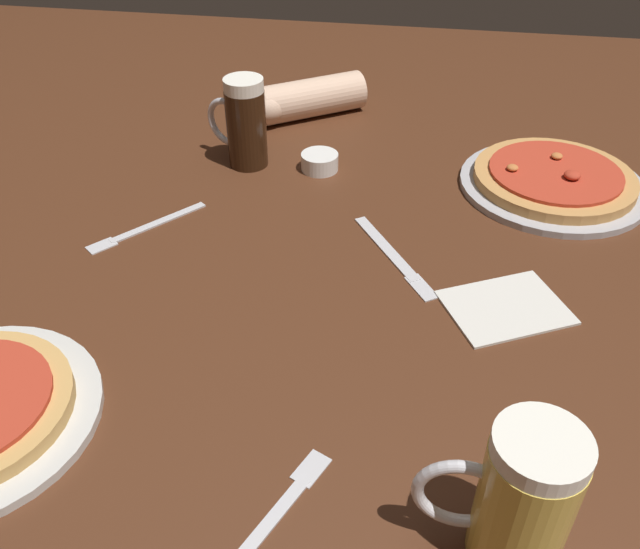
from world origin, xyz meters
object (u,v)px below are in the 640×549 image
Objects in this scene: pizza_plate_far at (554,180)px; napkin_folded at (506,306)px; fork_left at (262,527)px; ramekin_sauce at (320,162)px; beer_mug_amber at (520,499)px; diner_arm at (297,100)px; fork_spare at (145,227)px; beer_mug_dark at (244,123)px; knife_right at (394,256)px.

pizza_plate_far is 2.02× the size of napkin_folded.
pizza_plate_far is at bearing 64.31° from fork_left.
beer_mug_amber is at bearing -67.01° from ramekin_sauce.
pizza_plate_far is 0.54m from diner_arm.
pizza_plate_far is 0.70m from fork_spare.
diner_arm is (-0.15, 0.94, 0.04)m from fork_left.
diner_arm is at bearing 112.61° from beer_mug_amber.
beer_mug_amber is at bearing -58.29° from beer_mug_dark.
diner_arm is at bearing 75.08° from beer_mug_dark.
diner_arm is at bearing 156.99° from pizza_plate_far.
fork_left is at bearing -57.52° from fork_spare.
ramekin_sauce is 0.39× the size of fork_spare.
fork_left is at bearing -175.41° from beer_mug_amber.
beer_mug_dark is at bearing 142.63° from napkin_folded.
fork_left is at bearing -74.38° from beer_mug_dark.
diner_arm is (0.06, 0.21, -0.04)m from beer_mug_dark.
napkin_folded is 0.19m from knife_right.
beer_mug_dark is at bearing -104.92° from diner_arm.
fork_spare is at bearing -135.47° from ramekin_sauce.
napkin_folded is (0.46, -0.35, -0.08)m from beer_mug_dark.
fork_left is (0.20, -0.73, -0.08)m from beer_mug_dark.
beer_mug_dark reaches higher than diner_arm.
knife_right is 0.52m from diner_arm.
beer_mug_dark is 0.15m from ramekin_sauce.
fork_left is at bearing -115.69° from pizza_plate_far.
knife_right and fork_spare have the same top height.
pizza_plate_far is 1.26× the size of diner_arm.
knife_right is (-0.16, 0.09, -0.00)m from napkin_folded.
knife_right is at bearing -62.71° from diner_arm.
ramekin_sauce is at bearing -179.99° from pizza_plate_far.
ramekin_sauce reaches higher than fork_left.
beer_mug_dark is 0.77× the size of fork_left.
beer_mug_dark reaches higher than pizza_plate_far.
knife_right is (0.16, -0.25, -0.01)m from ramekin_sauce.
fork_left is at bearing -81.03° from diner_arm.
beer_mug_amber is at bearing 4.59° from fork_left.
fork_spare is at bearing 139.35° from beer_mug_amber.
pizza_plate_far is 0.72m from beer_mug_amber.
fork_spare is (-0.56, 0.11, -0.00)m from napkin_folded.
napkin_folded reaches higher than knife_right.
fork_left is 0.48m from knife_right.
ramekin_sauce is at bearing -68.66° from diner_arm.
beer_mug_amber is 0.77m from ramekin_sauce.
napkin_folded is 0.57m from fork_spare.
diner_arm is at bearing 111.34° from ramekin_sauce.
pizza_plate_far is 1.96× the size of beer_mug_dark.
napkin_folded is at bearing 87.22° from beer_mug_amber.
beer_mug_dark is (-0.56, 0.00, 0.06)m from pizza_plate_far.
napkin_folded is 0.46m from fork_left.
pizza_plate_far is 0.42m from ramekin_sauce.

